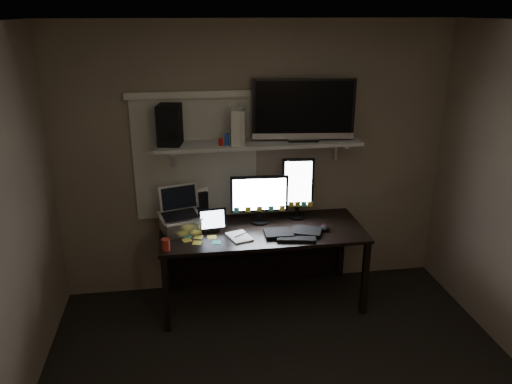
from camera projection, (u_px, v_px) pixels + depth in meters
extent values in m
plane|color=silver|center=(310.00, 23.00, 2.49)|extent=(3.60, 3.60, 0.00)
plane|color=brown|center=(256.00, 161.00, 4.59)|extent=(3.60, 0.00, 3.60)
cube|color=beige|center=(196.00, 159.00, 4.48)|extent=(1.10, 0.02, 1.10)
cube|color=black|center=(262.00, 231.00, 4.43)|extent=(1.80, 0.75, 0.03)
cube|color=black|center=(256.00, 250.00, 4.88)|extent=(1.80, 0.02, 0.70)
cube|color=black|center=(166.00, 294.00, 4.12)|extent=(0.05, 0.05, 0.70)
cube|color=black|center=(365.00, 278.00, 4.37)|extent=(0.05, 0.05, 0.70)
cube|color=black|center=(167.00, 257.00, 4.74)|extent=(0.05, 0.05, 0.70)
cube|color=black|center=(341.00, 245.00, 4.99)|extent=(0.05, 0.05, 0.70)
cube|color=#AEAEA9|center=(259.00, 143.00, 4.36)|extent=(1.80, 0.35, 0.03)
cube|color=black|center=(259.00, 199.00, 4.49)|extent=(0.52, 0.08, 0.46)
cube|color=black|center=(298.00, 188.00, 4.58)|extent=(0.30, 0.08, 0.58)
cube|color=black|center=(293.00, 232.00, 4.33)|extent=(0.53, 0.29, 0.03)
ellipsoid|color=black|center=(325.00, 228.00, 4.41)|extent=(0.09, 0.12, 0.04)
cube|color=white|center=(239.00, 237.00, 4.27)|extent=(0.23, 0.27, 0.01)
cube|color=black|center=(212.00, 220.00, 4.35)|extent=(0.26, 0.13, 0.22)
cube|color=black|center=(194.00, 206.00, 4.54)|extent=(0.26, 0.18, 0.31)
cube|color=silver|center=(180.00, 212.00, 4.30)|extent=(0.41, 0.37, 0.39)
cylinder|color=maroon|center=(166.00, 245.00, 4.02)|extent=(0.07, 0.07, 0.10)
cube|color=black|center=(303.00, 110.00, 4.31)|extent=(0.90, 0.26, 0.53)
cube|color=beige|center=(238.00, 126.00, 4.25)|extent=(0.15, 0.26, 0.30)
cube|color=black|center=(170.00, 125.00, 4.20)|extent=(0.22, 0.26, 0.34)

